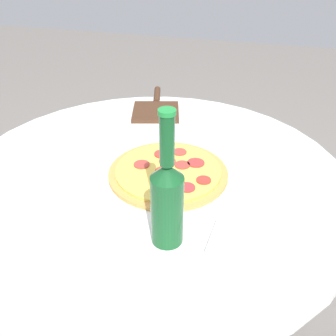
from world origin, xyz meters
TOP-DOWN VIEW (x-y plane):
  - ground_plane at (0.00, 0.00)m, footprint 8.00×8.00m
  - table at (0.00, 0.00)m, footprint 0.97×0.97m
  - pizza at (-0.00, -0.04)m, footprint 0.29×0.29m
  - beer_bottle at (-0.22, -0.10)m, footprint 0.06×0.06m
  - pizza_paddle at (0.36, 0.10)m, footprint 0.29×0.18m
  - napkin at (-0.19, -0.21)m, footprint 0.11×0.07m

SIDE VIEW (x-z plane):
  - ground_plane at x=0.00m, z-range 0.00..0.00m
  - table at x=0.00m, z-range 0.18..0.86m
  - napkin at x=-0.19m, z-range 0.68..0.69m
  - pizza_paddle at x=0.36m, z-range 0.68..0.70m
  - pizza at x=0.00m, z-range 0.68..0.70m
  - beer_bottle at x=-0.22m, z-range 0.65..0.92m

